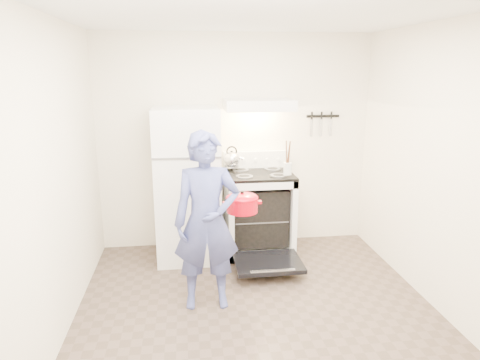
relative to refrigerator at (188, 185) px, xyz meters
name	(u,v)px	position (x,y,z in m)	size (l,w,h in m)	color
floor	(261,322)	(0.58, -1.45, -0.85)	(3.60, 3.60, 0.00)	brown
back_wall	(235,143)	(0.58, 0.35, 0.40)	(3.20, 0.02, 2.50)	white
refrigerator	(188,185)	(0.00, 0.00, 0.00)	(0.70, 0.70, 1.70)	white
stove_body	(259,214)	(0.81, 0.02, -0.39)	(0.76, 0.65, 0.92)	white
cooktop	(259,174)	(0.81, 0.02, 0.09)	(0.76, 0.65, 0.03)	black
backsplash	(255,159)	(0.81, 0.31, 0.20)	(0.76, 0.07, 0.20)	white
oven_door	(268,263)	(0.81, -0.57, -0.72)	(0.70, 0.54, 0.04)	black
oven_rack	(259,216)	(0.81, 0.02, -0.41)	(0.60, 0.52, 0.01)	gray
range_hood	(259,105)	(0.81, 0.10, 0.86)	(0.76, 0.50, 0.12)	white
knife_strip	(323,116)	(1.63, 0.33, 0.70)	(0.40, 0.02, 0.03)	black
pizza_stone	(252,214)	(0.73, 0.04, -0.40)	(0.33, 0.33, 0.02)	#8E6C48
tea_kettle	(232,158)	(0.52, 0.22, 0.24)	(0.23, 0.19, 0.28)	#B9B9BE
utensil_jar	(288,169)	(1.08, -0.20, 0.20)	(0.09, 0.09, 0.13)	silver
person	(207,222)	(0.15, -1.09, -0.05)	(0.58, 0.38, 1.60)	navy
dutch_oven	(242,205)	(0.51, -0.74, -0.02)	(0.37, 0.30, 0.24)	#BD0312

